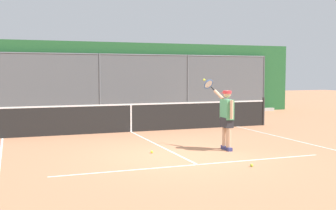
{
  "coord_description": "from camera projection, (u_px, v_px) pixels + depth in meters",
  "views": [
    {
      "loc": [
        3.8,
        9.44,
        2.02
      ],
      "look_at": [
        -0.58,
        -2.37,
        1.05
      ],
      "focal_mm": 45.47,
      "sensor_mm": 36.0,
      "label": 1
    }
  ],
  "objects": [
    {
      "name": "tennis_player",
      "position": [
        226.0,
        116.0,
        11.05
      ],
      "size": [
        0.42,
        1.35,
        1.85
      ],
      "rotation": [
        0.0,
        0.0,
        -1.63
      ],
      "color": "navy",
      "rests_on": "ground"
    },
    {
      "name": "fence_backdrop",
      "position": [
        97.0,
        79.0,
        19.89
      ],
      "size": [
        20.39,
        1.37,
        3.42
      ],
      "color": "#565B60",
      "rests_on": "ground"
    },
    {
      "name": "ground_plane",
      "position": [
        180.0,
        156.0,
        10.3
      ],
      "size": [
        60.0,
        60.0,
        0.0
      ],
      "primitive_type": "plane",
      "color": "#B27551"
    },
    {
      "name": "tennis_ball_mid_court",
      "position": [
        252.0,
        165.0,
        9.1
      ],
      "size": [
        0.07,
        0.07,
        0.07
      ],
      "primitive_type": "sphere",
      "color": "#C1D138",
      "rests_on": "ground"
    },
    {
      "name": "tennis_net",
      "position": [
        131.0,
        117.0,
        14.4
      ],
      "size": [
        10.54,
        0.09,
        1.07
      ],
      "color": "#2D2D2D",
      "rests_on": "ground"
    },
    {
      "name": "tennis_ball_by_sideline",
      "position": [
        152.0,
        152.0,
        10.64
      ],
      "size": [
        0.07,
        0.07,
        0.07
      ],
      "primitive_type": "sphere",
      "color": "#CCDB33",
      "rests_on": "ground"
    },
    {
      "name": "court_line_markings",
      "position": [
        203.0,
        167.0,
        9.04
      ],
      "size": [
        8.2,
        9.99,
        0.01
      ],
      "color": "white",
      "rests_on": "ground"
    }
  ]
}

